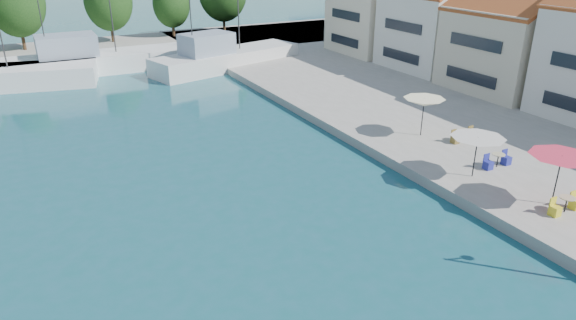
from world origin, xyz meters
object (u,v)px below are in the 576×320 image
trawler_04 (224,58)px  umbrella_cream (424,102)px  umbrella_white (477,142)px  trawler_03 (94,61)px  umbrella_pink (561,161)px

trawler_04 → umbrella_cream: (3.48, -25.47, 1.72)m
umbrella_white → trawler_03: bearing=110.5°
umbrella_pink → umbrella_white: umbrella_pink is taller
umbrella_pink → trawler_03: bearing=109.8°
trawler_04 → umbrella_cream: trawler_04 is taller
trawler_04 → umbrella_pink: trawler_04 is taller
umbrella_white → umbrella_cream: bearing=73.6°
umbrella_cream → trawler_04: bearing=97.8°
umbrella_white → umbrella_cream: (1.79, 6.07, 0.24)m
trawler_03 → umbrella_cream: 34.04m
umbrella_cream → trawler_03: bearing=116.9°
trawler_04 → umbrella_cream: size_ratio=6.34×
trawler_04 → umbrella_pink: bearing=-100.5°
umbrella_pink → trawler_04: bearing=94.3°
trawler_04 → umbrella_cream: 25.76m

